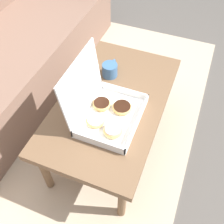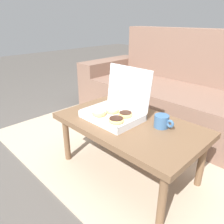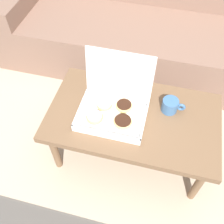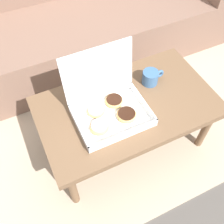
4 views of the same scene
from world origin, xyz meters
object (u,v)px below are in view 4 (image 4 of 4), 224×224
(pastry_box, at_px, (108,105))
(coffee_mug, at_px, (151,77))
(couch, at_px, (68,21))
(coffee_table, at_px, (127,109))

(pastry_box, relative_size, coffee_mug, 2.82)
(couch, xyz_separation_m, pastry_box, (-0.12, -1.00, 0.15))
(coffee_table, relative_size, pastry_box, 2.60)
(couch, height_order, coffee_mug, couch)
(coffee_table, bearing_deg, couch, 90.00)
(couch, height_order, coffee_table, couch)
(coffee_table, bearing_deg, pastry_box, -178.78)
(coffee_table, bearing_deg, coffee_mug, 24.64)
(coffee_table, distance_m, pastry_box, 0.15)
(coffee_table, xyz_separation_m, coffee_mug, (0.19, 0.09, 0.08))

